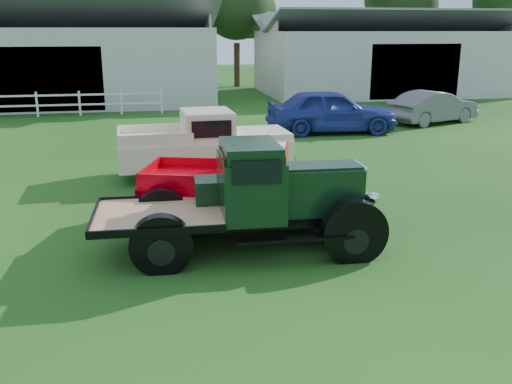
{
  "coord_description": "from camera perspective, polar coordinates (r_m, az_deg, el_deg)",
  "views": [
    {
      "loc": [
        -1.87,
        -9.38,
        4.14
      ],
      "look_at": [
        0.2,
        1.2,
        1.05
      ],
      "focal_mm": 40.0,
      "sensor_mm": 36.0,
      "label": 1
    }
  ],
  "objects": [
    {
      "name": "tree_c",
      "position": [
        42.93,
        -1.95,
        16.48
      ],
      "size": [
        5.4,
        5.4,
        9.0
      ],
      "primitive_type": null,
      "color": "black",
      "rests_on": "ground"
    },
    {
      "name": "tree_b",
      "position": [
        43.46,
        -14.58,
        17.65
      ],
      "size": [
        6.9,
        6.9,
        11.5
      ],
      "primitive_type": null,
      "color": "black",
      "rests_on": "ground"
    },
    {
      "name": "shed_left",
      "position": [
        35.77,
        -19.84,
        12.95
      ],
      "size": [
        18.8,
        10.2,
        5.6
      ],
      "primitive_type": null,
      "color": "#98998D",
      "rests_on": "ground"
    },
    {
      "name": "ground",
      "position": [
        10.42,
        0.19,
        -7.41
      ],
      "size": [
        120.0,
        120.0,
        0.0
      ],
      "primitive_type": "plane",
      "color": "#183513"
    },
    {
      "name": "misc_car_blue",
      "position": [
        23.82,
        7.51,
        8.05
      ],
      "size": [
        5.42,
        2.52,
        1.8
      ],
      "primitive_type": "imported",
      "rotation": [
        0.0,
        0.0,
        1.49
      ],
      "color": "navy",
      "rests_on": "ground"
    },
    {
      "name": "fence_rail",
      "position": [
        30.22,
        -22.93,
        8.03
      ],
      "size": [
        14.2,
        0.16,
        1.2
      ],
      "primitive_type": null,
      "color": "white",
      "rests_on": "ground"
    },
    {
      "name": "red_pickup",
      "position": [
        12.29,
        -0.51,
        0.56
      ],
      "size": [
        5.1,
        3.21,
        1.74
      ],
      "primitive_type": null,
      "rotation": [
        0.0,
        0.0,
        -0.31
      ],
      "color": "#C1000E",
      "rests_on": "ground"
    },
    {
      "name": "tree_e",
      "position": [
        49.89,
        23.79,
        15.41
      ],
      "size": [
        5.7,
        5.7,
        9.5
      ],
      "primitive_type": null,
      "color": "black",
      "rests_on": "ground"
    },
    {
      "name": "vintage_flatbed",
      "position": [
        10.81,
        -1.12,
        -0.57
      ],
      "size": [
        5.42,
        2.33,
        2.12
      ],
      "primitive_type": null,
      "rotation": [
        0.0,
        0.0,
        -0.04
      ],
      "color": "black",
      "rests_on": "ground"
    },
    {
      "name": "shed_right",
      "position": [
        39.72,
        12.84,
        13.4
      ],
      "size": [
        16.8,
        9.2,
        5.2
      ],
      "primitive_type": null,
      "color": "#98998D",
      "rests_on": "ground"
    },
    {
      "name": "white_pickup",
      "position": [
        16.61,
        -5.21,
        4.81
      ],
      "size": [
        5.15,
        2.15,
        1.87
      ],
      "primitive_type": null,
      "rotation": [
        0.0,
        0.0,
        0.03
      ],
      "color": "beige",
      "rests_on": "ground"
    },
    {
      "name": "tree_d",
      "position": [
        47.72,
        14.13,
        16.58
      ],
      "size": [
        6.0,
        6.0,
        10.0
      ],
      "primitive_type": null,
      "color": "black",
      "rests_on": "ground"
    },
    {
      "name": "misc_car_grey",
      "position": [
        27.28,
        17.33,
        8.11
      ],
      "size": [
        4.68,
        3.02,
        1.46
      ],
      "primitive_type": "imported",
      "rotation": [
        0.0,
        0.0,
        1.93
      ],
      "color": "slate",
      "rests_on": "ground"
    }
  ]
}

